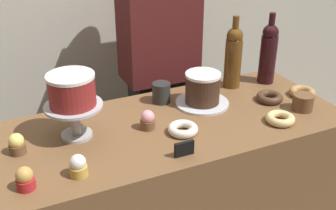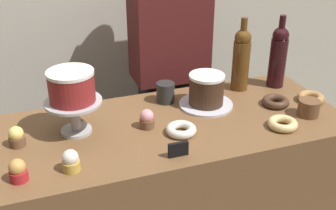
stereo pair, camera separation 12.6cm
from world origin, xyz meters
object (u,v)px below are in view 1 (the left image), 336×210
(price_sign_chalkboard, at_px, (184,149))
(coffee_cup_ceramic, at_px, (161,93))
(wine_bottle_dark_red, at_px, (268,52))
(cupcake_vanilla, at_px, (78,166))
(chocolate_round_cake, at_px, (203,88))
(wine_bottle_amber, at_px, (233,56))
(cake_stand_pedestal, at_px, (75,115))
(cupcake_caramel, at_px, (25,179))
(donut_glazed, at_px, (280,119))
(cupcake_strawberry, at_px, (148,120))
(donut_maple, at_px, (302,92))
(donut_sugar, at_px, (183,129))
(barista_figure, at_px, (159,79))
(cupcake_lemon, at_px, (17,144))
(donut_chocolate, at_px, (270,97))
(white_layer_cake, at_px, (72,90))
(cookie_stack, at_px, (303,102))

(price_sign_chalkboard, relative_size, coffee_cup_ceramic, 0.82)
(wine_bottle_dark_red, relative_size, cupcake_vanilla, 4.38)
(cupcake_vanilla, xyz_separation_m, coffee_cup_ceramic, (0.44, 0.36, 0.01))
(chocolate_round_cake, relative_size, wine_bottle_amber, 0.45)
(cake_stand_pedestal, height_order, cupcake_caramel, cake_stand_pedestal)
(chocolate_round_cake, xyz_separation_m, donut_glazed, (0.20, -0.26, -0.06))
(cupcake_strawberry, bearing_deg, donut_maple, -1.43)
(chocolate_round_cake, bearing_deg, cupcake_vanilla, -154.97)
(donut_maple, height_order, donut_sugar, same)
(barista_figure, bearing_deg, wine_bottle_amber, -55.43)
(wine_bottle_dark_red, relative_size, wine_bottle_amber, 1.00)
(cupcake_lemon, xyz_separation_m, cupcake_strawberry, (0.46, -0.03, 0.00))
(cake_stand_pedestal, relative_size, wine_bottle_dark_red, 0.63)
(cupcake_strawberry, distance_m, donut_sugar, 0.14)
(chocolate_round_cake, xyz_separation_m, cupcake_vanilla, (-0.59, -0.27, -0.04))
(donut_maple, height_order, donut_glazed, same)
(cupcake_strawberry, distance_m, barista_figure, 0.59)
(wine_bottle_dark_red, relative_size, cupcake_lemon, 4.38)
(donut_sugar, bearing_deg, donut_chocolate, 10.52)
(donut_sugar, distance_m, coffee_cup_ceramic, 0.27)
(price_sign_chalkboard, bearing_deg, cupcake_vanilla, 173.92)
(donut_glazed, bearing_deg, cupcake_lemon, 168.16)
(white_layer_cake, distance_m, donut_chocolate, 0.83)
(cake_stand_pedestal, xyz_separation_m, cupcake_vanilla, (-0.05, -0.24, -0.05))
(donut_sugar, distance_m, cookie_stack, 0.53)
(white_layer_cake, height_order, wine_bottle_dark_red, wine_bottle_dark_red)
(cupcake_strawberry, bearing_deg, cookie_stack, -10.81)
(cake_stand_pedestal, height_order, chocolate_round_cake, chocolate_round_cake)
(cupcake_caramel, distance_m, donut_sugar, 0.58)
(white_layer_cake, distance_m, cupcake_lemon, 0.26)
(cupcake_lemon, height_order, cupcake_caramel, same)
(cake_stand_pedestal, xyz_separation_m, cupcake_caramel, (-0.21, -0.23, -0.05))
(cake_stand_pedestal, distance_m, cupcake_vanilla, 0.25)
(white_layer_cake, distance_m, price_sign_chalkboard, 0.43)
(cupcake_vanilla, xyz_separation_m, cookie_stack, (0.93, 0.06, -0.00))
(cupcake_lemon, distance_m, cookie_stack, 1.10)
(cupcake_lemon, distance_m, cupcake_strawberry, 0.46)
(cupcake_vanilla, height_order, donut_sugar, cupcake_vanilla)
(donut_glazed, distance_m, cookie_stack, 0.16)
(chocolate_round_cake, relative_size, barista_figure, 0.09)
(cupcake_caramel, bearing_deg, cupcake_vanilla, -0.52)
(wine_bottle_dark_red, relative_size, price_sign_chalkboard, 4.65)
(donut_maple, distance_m, cookie_stack, 0.14)
(white_layer_cake, relative_size, cupcake_vanilla, 2.22)
(chocolate_round_cake, xyz_separation_m, cupcake_lemon, (-0.74, -0.06, -0.04))
(cupcake_vanilla, bearing_deg, cupcake_caramel, 179.48)
(wine_bottle_dark_red, height_order, barista_figure, barista_figure)
(cupcake_strawberry, bearing_deg, chocolate_round_cake, 18.16)
(cupcake_lemon, bearing_deg, white_layer_cake, 7.06)
(cupcake_vanilla, height_order, price_sign_chalkboard, cupcake_vanilla)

